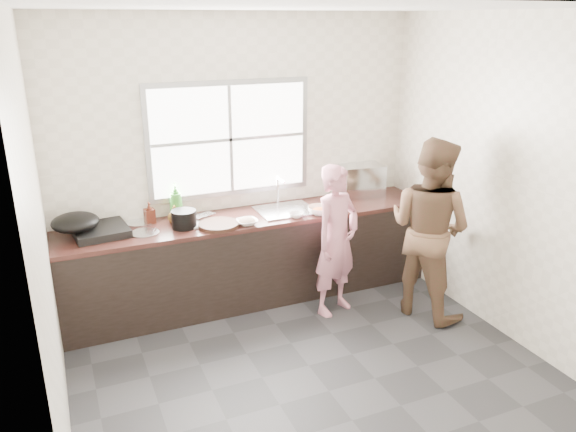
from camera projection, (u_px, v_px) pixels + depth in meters
name	position (u px, v px, depth m)	size (l,w,h in m)	color
floor	(309.00, 366.00, 4.50)	(3.60, 3.20, 0.01)	#2C2C2F
ceiling	(314.00, 6.00, 3.60)	(3.60, 3.20, 0.01)	silver
wall_back	(240.00, 158.00, 5.44)	(3.60, 0.01, 2.70)	silver
wall_left	(41.00, 244.00, 3.38)	(0.01, 3.20, 2.70)	beige
wall_right	(504.00, 179.00, 4.73)	(0.01, 3.20, 2.70)	beige
wall_front	(456.00, 304.00, 2.66)	(3.60, 0.01, 2.70)	beige
cabinet	(253.00, 259.00, 5.48)	(3.60, 0.62, 0.82)	black
countertop	(252.00, 218.00, 5.34)	(3.60, 0.64, 0.04)	#331915
sink	(286.00, 210.00, 5.46)	(0.55, 0.45, 0.02)	silver
faucet	(278.00, 191.00, 5.59)	(0.02, 0.02, 0.30)	silver
window_frame	(230.00, 139.00, 5.33)	(1.60, 0.05, 1.10)	#9EA0A5
window_glazing	(230.00, 139.00, 5.30)	(1.50, 0.01, 1.00)	white
woman	(336.00, 245.00, 5.15)	(0.49, 0.32, 1.33)	#CE7B8D
person_side	(429.00, 228.00, 5.08)	(0.81, 0.63, 1.67)	brown
cutting_board	(219.00, 225.00, 5.04)	(0.36, 0.36, 0.04)	black
cleaver	(204.00, 215.00, 5.22)	(0.21, 0.10, 0.01)	#A6AAAD
bowl_mince	(247.00, 222.00, 5.10)	(0.19, 0.19, 0.05)	white
bowl_crabs	(320.00, 211.00, 5.37)	(0.18, 0.18, 0.06)	white
bowl_held	(296.00, 215.00, 5.28)	(0.17, 0.17, 0.06)	silver
black_pot	(184.00, 219.00, 5.01)	(0.22, 0.22, 0.16)	black
plate_food	(191.00, 225.00, 5.07)	(0.22, 0.22, 0.02)	silver
bottle_green	(176.00, 201.00, 5.23)	(0.13, 0.13, 0.33)	#35882C
bottle_brown_tall	(149.00, 214.00, 5.11)	(0.08, 0.08, 0.18)	#481C12
bottle_brown_short	(175.00, 215.00, 5.11)	(0.12, 0.12, 0.15)	#4D3513
glass_jar	(181.00, 224.00, 5.00)	(0.06, 0.06, 0.09)	white
burner	(101.00, 231.00, 4.86)	(0.44, 0.44, 0.07)	black
wok	(75.00, 222.00, 4.77)	(0.40, 0.40, 0.15)	black
dish_rack	(361.00, 180.00, 5.91)	(0.44, 0.31, 0.33)	silver
pot_lid_left	(145.00, 233.00, 4.89)	(0.25, 0.25, 0.01)	#A4A6AB
pot_lid_right	(140.00, 222.00, 5.15)	(0.26, 0.26, 0.01)	silver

